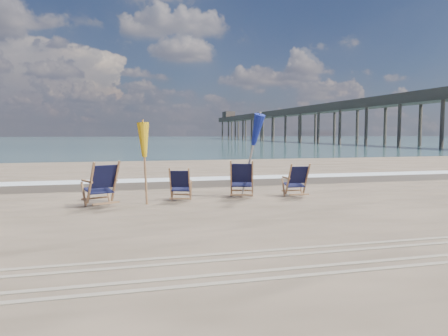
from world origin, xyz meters
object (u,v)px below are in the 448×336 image
object	(u,v)px
beach_chair_2	(252,179)
beach_chair_3	(307,180)
beach_chair_1	(190,184)
umbrella_yellow	(145,144)
fishing_pier	(312,119)
umbrella_blue	(250,131)
beach_chair_0	(116,183)

from	to	relation	value
beach_chair_2	beach_chair_3	size ratio (longest dim) A/B	1.10
beach_chair_1	umbrella_yellow	world-z (taller)	umbrella_yellow
beach_chair_1	beach_chair_2	distance (m)	1.76
beach_chair_2	beach_chair_3	xyz separation A→B (m)	(1.51, -0.20, -0.05)
beach_chair_2	umbrella_yellow	size ratio (longest dim) A/B	0.52
beach_chair_2	fishing_pier	distance (m)	80.22
beach_chair_1	beach_chair_3	distance (m)	3.26
beach_chair_1	fishing_pier	size ratio (longest dim) A/B	0.01
umbrella_blue	umbrella_yellow	bearing A→B (deg)	-171.70
beach_chair_0	umbrella_yellow	distance (m)	1.18
beach_chair_2	fishing_pier	xyz separation A→B (m)	(37.00, 71.06, 4.13)
beach_chair_3	umbrella_yellow	xyz separation A→B (m)	(-4.40, -0.06, 1.02)
beach_chair_1	fishing_pier	bearing A→B (deg)	-101.92
beach_chair_0	beach_chair_1	xyz separation A→B (m)	(1.86, 0.22, -0.11)
beach_chair_0	umbrella_blue	size ratio (longest dim) A/B	0.47
umbrella_yellow	fishing_pier	world-z (taller)	fishing_pier
umbrella_yellow	umbrella_blue	bearing A→B (deg)	8.30
beach_chair_1	fishing_pier	distance (m)	81.16
beach_chair_0	umbrella_blue	distance (m)	3.84
umbrella_yellow	beach_chair_2	bearing A→B (deg)	5.10
beach_chair_0	beach_chair_2	bearing A→B (deg)	161.23
beach_chair_3	fishing_pier	bearing A→B (deg)	-115.59
beach_chair_1	umbrella_yellow	bearing A→B (deg)	23.24
beach_chair_2	fishing_pier	world-z (taller)	fishing_pier
beach_chair_3	umbrella_blue	size ratio (longest dim) A/B	0.40
beach_chair_2	beach_chair_1	bearing A→B (deg)	22.64
umbrella_blue	beach_chair_2	bearing A→B (deg)	-83.24
beach_chair_3	fishing_pier	size ratio (longest dim) A/B	0.01
beach_chair_3	fishing_pier	xyz separation A→B (m)	(35.50, 71.26, 4.18)
fishing_pier	beach_chair_1	bearing A→B (deg)	-118.57
beach_chair_3	umbrella_blue	bearing A→B (deg)	-12.38
beach_chair_0	umbrella_yellow	bearing A→B (deg)	162.67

